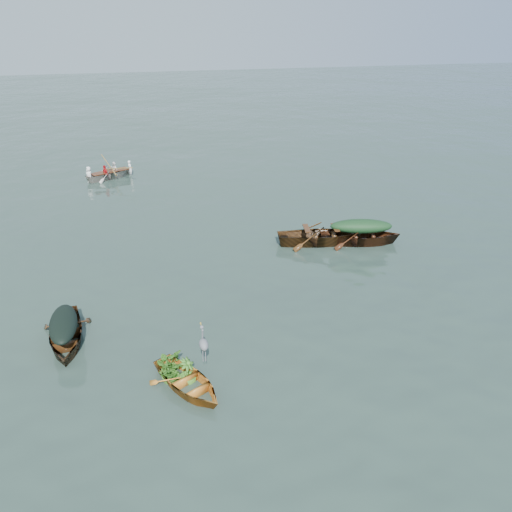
{
  "coord_description": "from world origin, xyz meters",
  "views": [
    {
      "loc": [
        -3.41,
        -13.05,
        7.9
      ],
      "look_at": [
        0.48,
        1.72,
        0.5
      ],
      "focal_mm": 35.0,
      "sensor_mm": 36.0,
      "label": 1
    }
  ],
  "objects": [
    {
      "name": "ground",
      "position": [
        0.0,
        0.0,
        0.0
      ],
      "size": [
        140.0,
        140.0,
        0.0
      ],
      "primitive_type": "plane",
      "color": "#2F4138",
      "rests_on": "ground"
    },
    {
      "name": "yellow_dinghy",
      "position": [
        -2.62,
        -3.78,
        0.0
      ],
      "size": [
        2.37,
        3.02,
        0.72
      ],
      "primitive_type": "imported",
      "rotation": [
        0.0,
        0.0,
        0.49
      ],
      "color": "#C17425",
      "rests_on": "ground"
    },
    {
      "name": "dark_covered_boat",
      "position": [
        -5.51,
        -1.11,
        0.0
      ],
      "size": [
        1.42,
        3.53,
        0.86
      ],
      "primitive_type": "imported",
      "rotation": [
        0.0,
        0.0,
        0.04
      ],
      "color": "#452910",
      "rests_on": "ground"
    },
    {
      "name": "green_tarp_boat",
      "position": [
        4.86,
        2.77,
        0.0
      ],
      "size": [
        4.45,
        2.34,
        0.99
      ],
      "primitive_type": "imported",
      "rotation": [
        0.0,
        0.0,
        1.32
      ],
      "color": "#451F10",
      "rests_on": "ground"
    },
    {
      "name": "open_wooden_boat",
      "position": [
        3.39,
        3.15,
        0.0
      ],
      "size": [
        4.72,
        2.22,
        1.07
      ],
      "primitive_type": "imported",
      "rotation": [
        0.0,
        0.0,
        1.39
      ],
      "color": "#543115",
      "rests_on": "ground"
    },
    {
      "name": "rowed_boat",
      "position": [
        -4.36,
        13.95,
        0.0
      ],
      "size": [
        3.75,
        2.6,
        0.83
      ],
      "primitive_type": "imported",
      "rotation": [
        0.0,
        0.0,
        2.03
      ],
      "color": "beige",
      "rests_on": "ground"
    },
    {
      "name": "dark_tarp_cover",
      "position": [
        -5.51,
        -1.11,
        0.63
      ],
      "size": [
        0.78,
        1.94,
        0.4
      ],
      "primitive_type": "ellipsoid",
      "rotation": [
        0.0,
        0.0,
        0.04
      ],
      "color": "black",
      "rests_on": "dark_covered_boat"
    },
    {
      "name": "green_tarp_cover",
      "position": [
        4.86,
        2.77,
        0.75
      ],
      "size": [
        2.45,
        1.29,
        0.52
      ],
      "primitive_type": "ellipsoid",
      "rotation": [
        0.0,
        0.0,
        1.32
      ],
      "color": "#1A3F1D",
      "rests_on": "green_tarp_boat"
    },
    {
      "name": "thwart_benches",
      "position": [
        3.39,
        3.15,
        0.56
      ],
      "size": [
        2.39,
        1.25,
        0.04
      ],
      "primitive_type": null,
      "rotation": [
        0.0,
        0.0,
        1.39
      ],
      "color": "#41220F",
      "rests_on": "open_wooden_boat"
    },
    {
      "name": "heron",
      "position": [
        -2.16,
        -3.47,
        0.82
      ],
      "size": [
        0.44,
        0.48,
        0.92
      ],
      "primitive_type": null,
      "rotation": [
        0.0,
        0.0,
        0.49
      ],
      "color": "gray",
      "rests_on": "yellow_dinghy"
    },
    {
      "name": "dinghy_weeds",
      "position": [
        -2.85,
        -3.28,
        0.66
      ],
      "size": [
        1.04,
        1.12,
        0.6
      ],
      "primitive_type": "imported",
      "rotation": [
        0.0,
        0.0,
        0.49
      ],
      "color": "#2E6219",
      "rests_on": "yellow_dinghy"
    },
    {
      "name": "rowers",
      "position": [
        -4.36,
        13.95,
        0.8
      ],
      "size": [
        2.72,
        2.02,
        0.76
      ],
      "primitive_type": "imported",
      "rotation": [
        0.0,
        0.0,
        2.03
      ],
      "color": "white",
      "rests_on": "rowed_boat"
    },
    {
      "name": "oars",
      "position": [
        -4.36,
        13.95,
        0.45
      ],
      "size": [
        1.7,
        2.59,
        0.06
      ],
      "primitive_type": null,
      "rotation": [
        0.0,
        0.0,
        2.03
      ],
      "color": "olive",
      "rests_on": "rowed_boat"
    }
  ]
}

